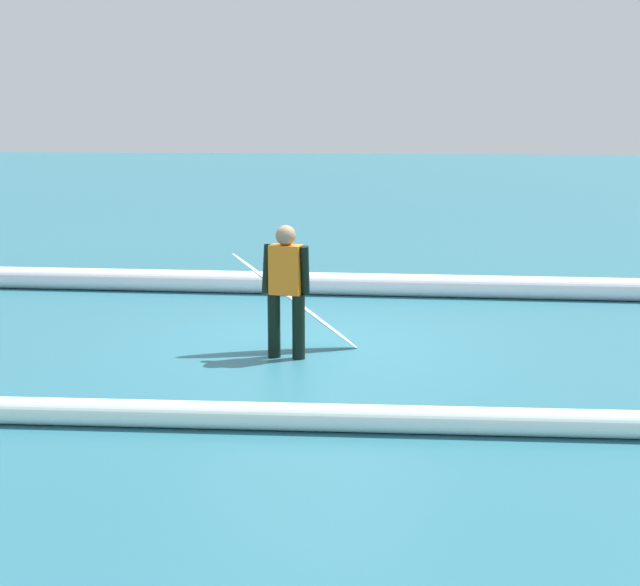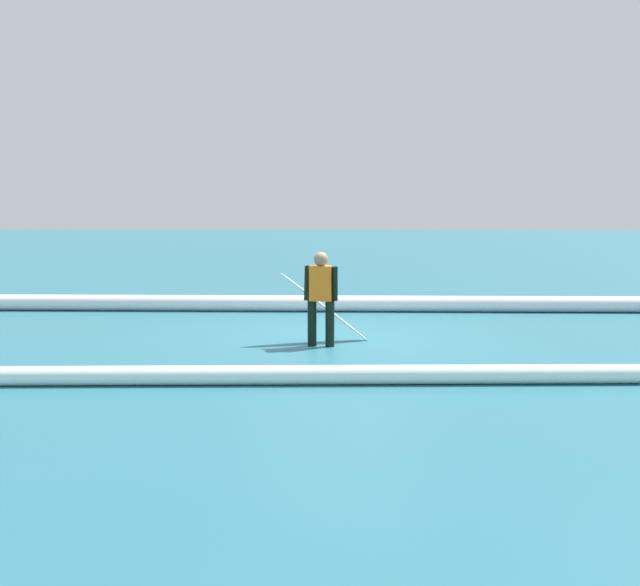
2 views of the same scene
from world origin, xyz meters
The scene contains 5 objects.
ground_plane centered at (0.00, 0.00, 0.00)m, with size 138.10×138.10×0.00m, color #286475.
surfer centered at (0.20, 0.72, 0.82)m, with size 0.52×0.26×1.46m.
surfboard centered at (0.15, 0.35, 0.56)m, with size 1.46×0.62×1.16m.
wave_crest_foreground centered at (1.55, -3.09, 0.17)m, with size 0.33×0.33×17.52m, color white.
wave_crest_midground centered at (-2.24, 2.97, 0.12)m, with size 0.23×0.23×18.10m, color white.
Camera 2 is at (-0.42, 11.47, 2.07)m, focal length 39.68 mm.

